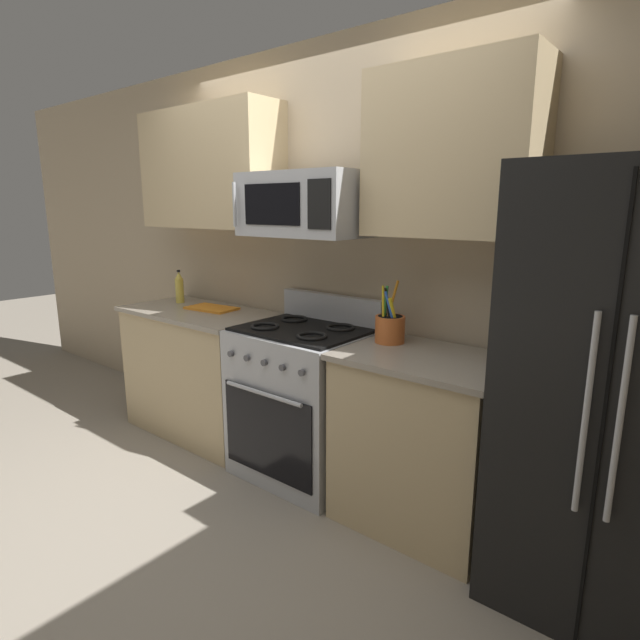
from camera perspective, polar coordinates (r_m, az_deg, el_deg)
name	(u,v)px	position (r m, az deg, el deg)	size (l,w,h in m)	color
ground_plane	(229,516)	(2.99, -10.05, -20.65)	(16.00, 16.00, 0.00)	gray
wall_back	(342,260)	(3.25, 2.43, 6.73)	(8.00, 0.10, 2.60)	tan
counter_left	(202,371)	(3.84, -13.01, -5.57)	(1.17, 0.62, 0.91)	tan
range_oven	(303,400)	(3.16, -1.87, -8.92)	(0.76, 0.66, 1.09)	#B2B5BA
counter_right	(422,440)	(2.74, 11.28, -13.00)	(0.83, 0.62, 0.91)	tan
refrigerator	(622,399)	(2.33, 30.54, -7.60)	(0.83, 0.73, 1.79)	black
microwave	(305,204)	(2.96, -1.69, 12.73)	(0.74, 0.44, 0.36)	#B2B5BA
upper_cabinets_left	(210,169)	(3.76, -12.16, 16.09)	(1.16, 0.34, 0.80)	tan
upper_cabinets_right	(452,152)	(2.63, 14.49, 17.60)	(0.82, 0.34, 0.80)	tan
utensil_crock	(390,328)	(2.78, 7.78, -0.84)	(0.16, 0.16, 0.34)	#D1662D
cutting_board	(212,308)	(3.73, -11.97, 1.29)	(0.36, 0.21, 0.02)	orange
bottle_oil	(179,288)	(4.03, -15.38, 3.48)	(0.06, 0.06, 0.25)	gold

